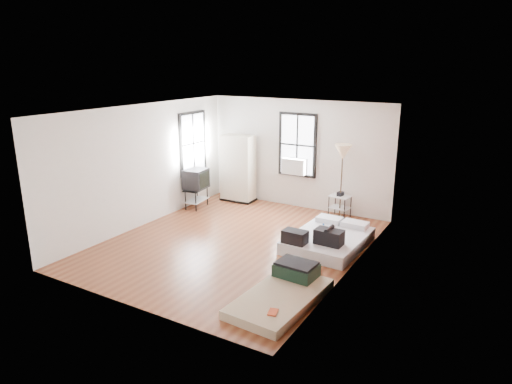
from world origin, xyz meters
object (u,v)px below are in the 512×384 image
Objects in this scene: floor_lamp at (343,155)px; tv_stand at (196,180)px; mattress_main at (328,239)px; wardrobe at (238,169)px; side_table at (340,200)px; mattress_bare at (284,291)px.

tv_stand is (-3.54, -1.09, -0.83)m from floor_lamp.
mattress_main is 1.87× the size of tv_stand.
wardrobe is 1.75× the size of tv_stand.
mattress_main is 1.07× the size of wardrobe.
wardrobe is 0.99× the size of floor_lamp.
wardrobe is at bearing -178.62° from side_table.
side_table is (-0.44, 1.91, 0.27)m from mattress_main.
mattress_main is 0.99× the size of mattress_bare.
floor_lamp reaches higher than mattress_main.
tv_stand is at bearing -121.40° from wardrobe.
mattress_main is 2.37m from mattress_bare.
mattress_main is 3.90m from wardrobe.
wardrobe is 2.95m from side_table.
tv_stand is at bearing -162.93° from floor_lamp.
tv_stand is at bearing 146.62° from mattress_bare.
mattress_bare is 4.49m from floor_lamp.
floor_lamp reaches higher than mattress_bare.
mattress_bare is 5.56m from wardrobe.
floor_lamp reaches higher than wardrobe.
wardrobe is (-3.55, 4.20, 0.78)m from mattress_bare.
mattress_main is 2.99× the size of side_table.
wardrobe is (-3.36, 1.84, 0.74)m from mattress_main.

